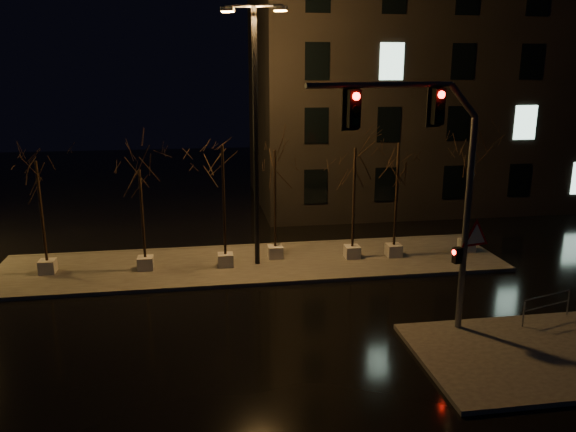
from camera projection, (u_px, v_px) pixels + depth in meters
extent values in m
plane|color=black|center=(271.00, 324.00, 19.08)|extent=(90.00, 90.00, 0.00)
cube|color=#413F3A|center=(254.00, 263.00, 24.79)|extent=(22.00, 5.00, 0.15)
cube|color=#413F3A|center=(533.00, 355.00, 16.84)|extent=(7.00, 5.00, 0.15)
cube|color=black|center=(448.00, 84.00, 36.50)|extent=(25.00, 12.00, 15.00)
cube|color=#BCB8B0|center=(48.00, 266.00, 23.39)|extent=(0.65, 0.65, 0.55)
cylinder|color=black|center=(41.00, 212.00, 22.79)|extent=(0.11, 0.11, 4.16)
cube|color=#BCB8B0|center=(146.00, 263.00, 23.80)|extent=(0.65, 0.65, 0.55)
cylinder|color=black|center=(142.00, 214.00, 23.26)|extent=(0.11, 0.11, 3.73)
cube|color=#BCB8B0|center=(226.00, 260.00, 24.19)|extent=(0.65, 0.65, 0.55)
cylinder|color=black|center=(224.00, 201.00, 23.53)|extent=(0.11, 0.11, 4.69)
cube|color=#BCB8B0|center=(275.00, 252.00, 25.25)|extent=(0.65, 0.65, 0.55)
cylinder|color=black|center=(275.00, 199.00, 24.64)|extent=(0.11, 0.11, 4.32)
cube|color=#BCB8B0|center=(352.00, 252.00, 25.26)|extent=(0.65, 0.65, 0.55)
cylinder|color=black|center=(354.00, 198.00, 24.63)|extent=(0.11, 0.11, 4.41)
cube|color=#BCB8B0|center=(394.00, 250.00, 25.49)|extent=(0.65, 0.65, 0.55)
cylinder|color=black|center=(396.00, 195.00, 24.84)|extent=(0.11, 0.11, 4.60)
cube|color=#BCB8B0|center=(467.00, 245.00, 26.23)|extent=(0.65, 0.65, 0.55)
cylinder|color=black|center=(471.00, 190.00, 25.56)|extent=(0.11, 0.11, 4.73)
cylinder|color=slate|center=(466.00, 227.00, 17.65)|extent=(0.21, 0.21, 6.85)
cylinder|color=slate|center=(382.00, 85.00, 15.40)|extent=(4.50, 1.14, 0.16)
cube|color=black|center=(438.00, 107.00, 16.22)|extent=(0.39, 0.32, 1.03)
cube|color=black|center=(353.00, 109.00, 15.25)|extent=(0.39, 0.32, 1.03)
cube|color=black|center=(457.00, 255.00, 17.79)|extent=(0.29, 0.26, 0.51)
cone|color=red|center=(475.00, 237.00, 17.80)|extent=(1.17, 0.29, 1.19)
sphere|color=#FF0C07|center=(477.00, 94.00, 16.61)|extent=(0.21, 0.21, 0.21)
cylinder|color=black|center=(256.00, 142.00, 23.23)|extent=(0.21, 0.21, 10.64)
cylinder|color=black|center=(254.00, 6.00, 21.89)|extent=(2.25, 0.85, 0.11)
cube|color=#FF9B32|center=(227.00, 11.00, 22.11)|extent=(0.60, 0.45, 0.21)
cube|color=#FF9B32|center=(280.00, 10.00, 21.76)|extent=(0.60, 0.45, 0.21)
cylinder|color=slate|center=(524.00, 314.00, 18.43)|extent=(0.05, 0.05, 0.87)
cylinder|color=slate|center=(568.00, 303.00, 19.32)|extent=(0.05, 0.05, 0.87)
cylinder|color=slate|center=(548.00, 295.00, 18.75)|extent=(2.04, 0.65, 0.04)
cylinder|color=slate|center=(547.00, 306.00, 18.85)|extent=(2.04, 0.65, 0.04)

